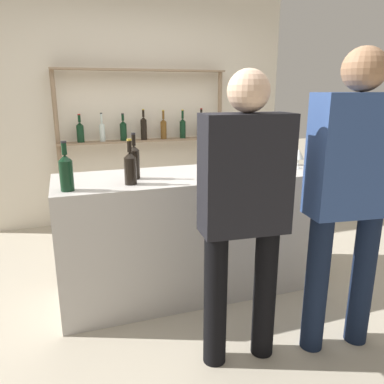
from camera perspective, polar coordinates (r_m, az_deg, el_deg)
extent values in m
plane|color=#B2A893|center=(3.19, 0.00, -14.17)|extent=(16.00, 16.00, 0.00)
cube|color=#B7B2AD|center=(2.98, 0.00, -6.18)|extent=(2.03, 0.69, 0.95)
cube|color=beige|center=(4.66, -7.94, 13.11)|extent=(3.63, 0.12, 2.80)
cylinder|color=#897056|center=(4.44, -19.60, 5.74)|extent=(0.05, 0.05, 1.79)
cylinder|color=#897056|center=(4.81, 4.13, 7.26)|extent=(0.05, 0.05, 1.79)
cube|color=#897056|center=(4.49, -7.67, 17.95)|extent=(1.98, 0.18, 0.02)
cube|color=#897056|center=(4.52, -7.31, 7.80)|extent=(1.98, 0.18, 0.02)
cylinder|color=black|center=(4.42, -16.64, 8.47)|extent=(0.08, 0.08, 0.19)
cone|color=black|center=(4.41, -16.75, 9.90)|extent=(0.08, 0.08, 0.04)
cylinder|color=black|center=(4.40, -16.81, 10.65)|extent=(0.03, 0.03, 0.08)
cylinder|color=maroon|center=(4.40, -16.86, 11.24)|extent=(0.03, 0.03, 0.01)
cylinder|color=silver|center=(4.44, -13.51, 8.71)|extent=(0.06, 0.06, 0.19)
cone|color=silver|center=(4.42, -13.60, 10.08)|extent=(0.06, 0.06, 0.03)
cylinder|color=silver|center=(4.42, -13.65, 10.88)|extent=(0.02, 0.02, 0.10)
cylinder|color=#232328|center=(4.42, -13.69, 11.57)|extent=(0.03, 0.03, 0.01)
cylinder|color=black|center=(4.46, -10.41, 8.95)|extent=(0.08, 0.08, 0.19)
cone|color=black|center=(4.45, -10.48, 10.39)|extent=(0.08, 0.08, 0.04)
cylinder|color=black|center=(4.45, -10.51, 11.09)|extent=(0.03, 0.03, 0.07)
cylinder|color=black|center=(4.45, -10.54, 11.63)|extent=(0.03, 0.03, 0.01)
cylinder|color=black|center=(4.50, -7.36, 9.38)|extent=(0.07, 0.07, 0.23)
cone|color=black|center=(4.49, -7.42, 11.05)|extent=(0.07, 0.07, 0.03)
cylinder|color=black|center=(4.49, -7.44, 11.77)|extent=(0.03, 0.03, 0.08)
cylinder|color=gold|center=(4.49, -7.46, 12.36)|extent=(0.03, 0.03, 0.01)
cylinder|color=brown|center=(4.56, -4.36, 9.35)|extent=(0.07, 0.07, 0.20)
cone|color=brown|center=(4.55, -4.39, 10.81)|extent=(0.07, 0.07, 0.03)
cylinder|color=brown|center=(4.54, -4.40, 11.62)|extent=(0.03, 0.03, 0.10)
cylinder|color=gold|center=(4.54, -4.42, 12.29)|extent=(0.03, 0.03, 0.01)
cylinder|color=black|center=(4.62, -1.43, 9.46)|extent=(0.07, 0.07, 0.20)
cone|color=black|center=(4.61, -1.44, 10.90)|extent=(0.07, 0.07, 0.03)
cylinder|color=black|center=(4.61, -1.45, 11.70)|extent=(0.03, 0.03, 0.10)
cylinder|color=gold|center=(4.61, -1.45, 12.38)|extent=(0.03, 0.03, 0.01)
cylinder|color=black|center=(4.70, 1.40, 9.68)|extent=(0.07, 0.07, 0.22)
cone|color=black|center=(4.69, 1.41, 11.21)|extent=(0.07, 0.07, 0.03)
cylinder|color=black|center=(4.69, 1.42, 11.95)|extent=(0.03, 0.03, 0.09)
cylinder|color=maroon|center=(4.68, 1.42, 12.57)|extent=(0.03, 0.03, 0.01)
cylinder|color=black|center=(2.47, -18.58, 2.34)|extent=(0.09, 0.09, 0.19)
cone|color=black|center=(2.45, -18.81, 4.96)|extent=(0.09, 0.09, 0.04)
cylinder|color=black|center=(2.44, -18.92, 6.24)|extent=(0.03, 0.03, 0.07)
cylinder|color=#232328|center=(2.44, -19.00, 7.23)|extent=(0.03, 0.03, 0.01)
cylinder|color=black|center=(2.70, -8.76, 4.14)|extent=(0.07, 0.07, 0.20)
cone|color=black|center=(2.68, -8.86, 6.65)|extent=(0.07, 0.07, 0.03)
cylinder|color=black|center=(2.67, -8.91, 7.83)|extent=(0.03, 0.03, 0.08)
cylinder|color=#232328|center=(2.66, -8.95, 8.79)|extent=(0.03, 0.03, 0.01)
cylinder|color=black|center=(3.26, 13.79, 5.65)|extent=(0.09, 0.09, 0.19)
cone|color=black|center=(3.25, 13.92, 7.61)|extent=(0.09, 0.09, 0.04)
cylinder|color=black|center=(3.24, 13.99, 8.70)|extent=(0.03, 0.03, 0.09)
cylinder|color=gold|center=(3.24, 14.04, 9.56)|extent=(0.04, 0.04, 0.01)
cylinder|color=black|center=(2.54, -9.37, 3.16)|extent=(0.08, 0.08, 0.18)
cone|color=black|center=(2.52, -9.47, 5.59)|extent=(0.08, 0.08, 0.04)
cylinder|color=black|center=(2.51, -9.53, 6.86)|extent=(0.03, 0.03, 0.08)
cylinder|color=gold|center=(2.51, -9.57, 7.85)|extent=(0.03, 0.03, 0.01)
cylinder|color=silver|center=(3.17, 15.80, 3.54)|extent=(0.06, 0.06, 0.00)
cylinder|color=silver|center=(3.16, 15.85, 4.23)|extent=(0.01, 0.01, 0.07)
cone|color=silver|center=(3.15, 15.95, 5.58)|extent=(0.09, 0.09, 0.08)
cylinder|color=silver|center=(3.13, 8.20, 5.18)|extent=(0.11, 0.11, 0.15)
sphere|color=tan|center=(3.13, 8.54, 4.78)|extent=(0.02, 0.02, 0.02)
sphere|color=tan|center=(3.16, 8.73, 4.75)|extent=(0.02, 0.02, 0.02)
sphere|color=tan|center=(3.15, 8.76, 4.72)|extent=(0.02, 0.02, 0.02)
sphere|color=tan|center=(3.16, 8.38, 4.37)|extent=(0.02, 0.02, 0.02)
sphere|color=tan|center=(3.15, 7.85, 4.86)|extent=(0.02, 0.02, 0.02)
sphere|color=tan|center=(3.15, 7.82, 4.97)|extent=(0.02, 0.02, 0.02)
sphere|color=tan|center=(3.17, 7.72, 4.64)|extent=(0.02, 0.02, 0.02)
cylinder|color=#121C33|center=(2.61, 24.52, -11.96)|extent=(0.14, 0.14, 0.87)
cylinder|color=#121C33|center=(2.44, 18.43, -13.18)|extent=(0.14, 0.14, 0.87)
cube|color=navy|center=(2.28, 23.49, 5.06)|extent=(0.51, 0.27, 0.69)
sphere|color=#936B4C|center=(2.26, 24.78, 16.64)|extent=(0.24, 0.24, 0.24)
cylinder|color=black|center=(2.33, 11.00, -14.88)|extent=(0.13, 0.13, 0.81)
cylinder|color=black|center=(2.23, 3.57, -16.10)|extent=(0.13, 0.13, 0.81)
cube|color=black|center=(2.01, 8.09, 2.62)|extent=(0.49, 0.25, 0.64)
sphere|color=#DBB293|center=(1.96, 8.57, 15.01)|extent=(0.22, 0.22, 0.22)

